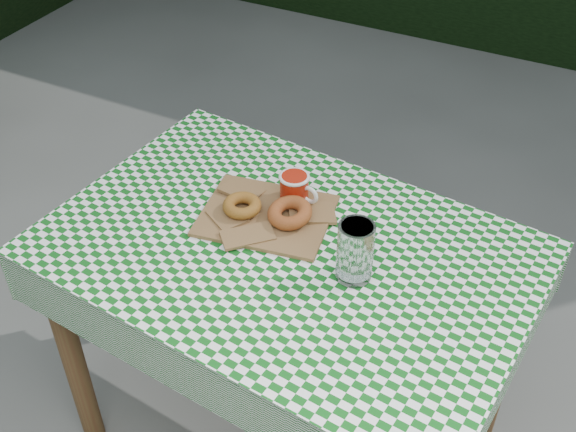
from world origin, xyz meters
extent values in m
cube|color=brown|center=(-0.16, 0.11, 0.38)|extent=(1.16, 0.84, 0.75)
cube|color=#0C4E13|center=(-0.16, 0.11, 0.75)|extent=(1.19, 0.86, 0.01)
cube|color=olive|center=(-0.25, 0.19, 0.76)|extent=(0.34, 0.29, 0.02)
torus|color=brown|center=(-0.31, 0.17, 0.79)|extent=(0.12, 0.12, 0.03)
torus|color=#9C4A20|center=(-0.19, 0.19, 0.79)|extent=(0.15, 0.15, 0.03)
cylinder|color=silver|center=(0.01, 0.10, 0.83)|extent=(0.09, 0.09, 0.14)
camera|label=1|loc=(0.40, -0.98, 1.86)|focal=44.53mm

